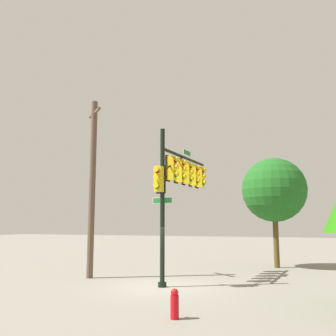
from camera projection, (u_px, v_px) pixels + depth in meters
ground_plane at (162, 287)px, 15.70m from camera, size 120.00×120.00×0.00m
signal_pole_assembly at (180, 179)px, 18.10m from camera, size 5.95×1.19×6.83m
utility_pole at (92, 185)px, 18.95m from camera, size 1.31×1.41×8.96m
fire_hydrant at (175, 304)px, 10.52m from camera, size 0.33×0.24×0.83m
tree_mid at (274, 190)px, 23.18m from camera, size 3.96×3.96×6.69m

